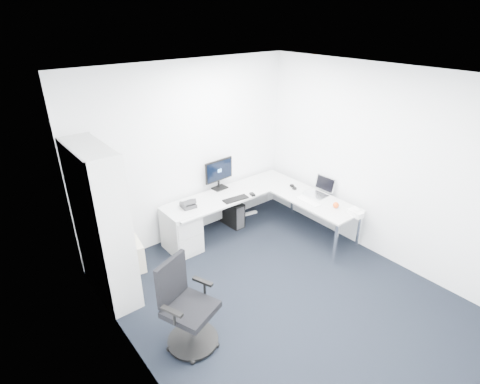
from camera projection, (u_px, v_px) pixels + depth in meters
ground at (282, 298)px, 4.75m from camera, size 4.20×4.20×0.00m
ceiling at (296, 79)px, 3.57m from camera, size 4.20×4.20×0.00m
wall_back at (189, 153)px, 5.63m from camera, size 3.60×0.02×2.70m
wall_left at (137, 266)px, 3.15m from camera, size 0.02×4.20×2.70m
wall_right at (381, 166)px, 5.17m from camera, size 0.02×4.20×2.70m
l_desk at (246, 218)px, 5.90m from camera, size 2.28×1.28×0.67m
drawer_pedestal at (181, 230)px, 5.58m from camera, size 0.44×0.55×0.67m
bookshelf at (102, 226)px, 4.42m from camera, size 0.39×0.99×1.99m
task_chair at (191, 307)px, 3.88m from camera, size 0.75×0.75×1.03m
black_pc_tower at (232, 213)px, 6.29m from camera, size 0.22×0.45×0.43m
beige_pc_tower at (134, 254)px, 5.24m from camera, size 0.26×0.46×0.41m
power_strip at (248, 214)px, 6.67m from camera, size 0.33×0.12×0.04m
monitor at (219, 174)px, 6.00m from camera, size 0.54×0.21×0.51m
black_keyboard at (236, 199)px, 5.75m from camera, size 0.42×0.19×0.02m
mouse at (252, 194)px, 5.88m from camera, size 0.08×0.11×0.03m
desk_phone at (188, 203)px, 5.49m from camera, size 0.22×0.22×0.14m
laptop at (316, 188)px, 5.83m from camera, size 0.38×0.37×0.26m
white_keyboard at (308, 201)px, 5.69m from camera, size 0.14×0.42×0.01m
headphones at (293, 186)px, 6.12m from camera, size 0.17×0.20×0.05m
orange_fruit at (336, 205)px, 5.49m from camera, size 0.09×0.09×0.09m
tissue_box at (355, 213)px, 5.29m from camera, size 0.15×0.24×0.08m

